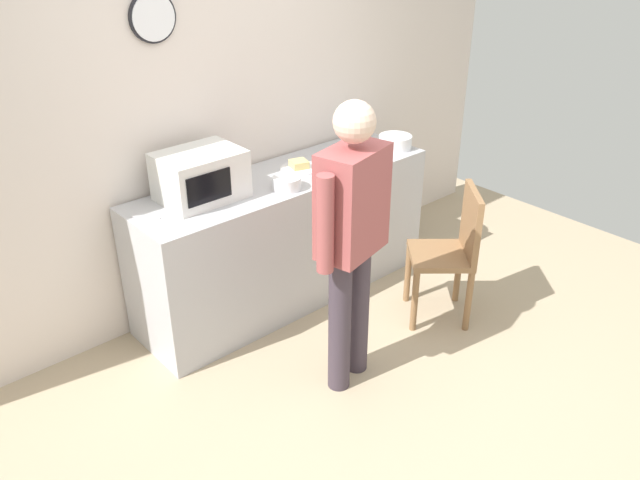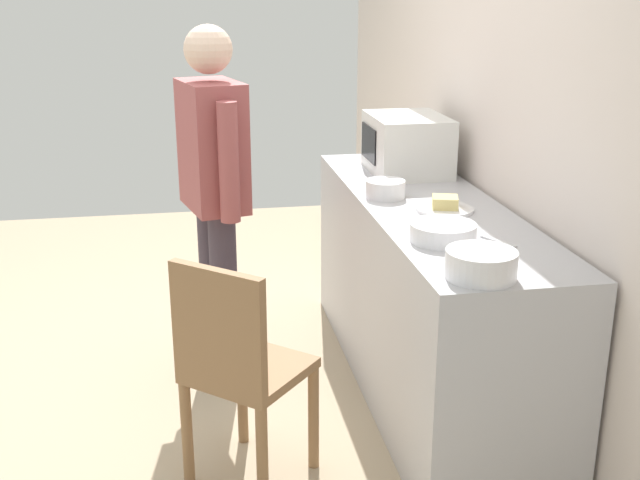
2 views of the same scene
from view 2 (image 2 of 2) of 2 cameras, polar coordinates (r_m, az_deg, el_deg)
The scene contains 12 objects.
ground_plane at distance 4.06m, azimuth -10.83°, elevation -9.70°, with size 6.00×6.00×0.00m, color tan.
back_wall at distance 3.93m, azimuth 12.24°, elevation 9.35°, with size 5.40×0.13×2.60m.
kitchen_counter at distance 3.76m, azimuth 7.67°, elevation -4.08°, with size 2.19×0.62×0.93m, color #B7B7BC.
microwave at distance 4.14m, azimuth 6.38°, elevation 6.98°, with size 0.50×0.39×0.30m.
sandwich_plate at distance 3.47m, azimuth 9.12°, elevation 2.43°, with size 0.26×0.26×0.07m.
salad_bowl at distance 2.69m, azimuth 11.69°, elevation -1.74°, with size 0.24×0.24×0.10m, color white.
cereal_bowl at distance 3.05m, azimuth 8.98°, elevation 0.57°, with size 0.26×0.26×0.07m, color white.
mixing_bowl at distance 3.65m, azimuth 4.80°, elevation 3.75°, with size 0.18×0.18×0.08m, color white.
fork_utensil at distance 3.08m, azimuth 12.92°, elevation -0.10°, with size 0.17×0.02×0.01m, color silver.
spoon_utensil at distance 4.54m, azimuth 4.60°, elevation 6.15°, with size 0.17×0.02×0.01m, color silver.
person_standing at distance 3.71m, azimuth -7.78°, elevation 4.40°, with size 0.58×0.33×1.71m.
wooden_chair at distance 2.97m, azimuth -6.07°, elevation -9.09°, with size 0.56×0.56×0.94m.
Camera 2 is at (3.60, 0.13, 1.88)m, focal length 43.75 mm.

